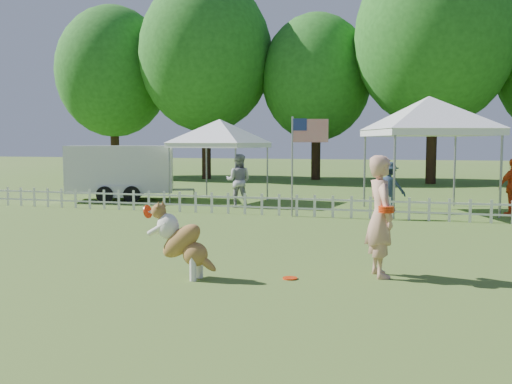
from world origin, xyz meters
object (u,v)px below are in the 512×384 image
at_px(canopy_tent_right, 428,156).
at_px(flag_pole, 292,167).
at_px(spectator_b, 389,187).
at_px(cargo_trailer, 121,172).
at_px(frisbee_on_turf, 290,278).
at_px(spectator_a, 239,181).
at_px(canopy_tent_left, 220,162).
at_px(dog, 182,241).
at_px(handler, 381,216).

xyz_separation_m(canopy_tent_right, flag_pole, (-3.57, -2.12, -0.28)).
bearing_deg(flag_pole, spectator_b, 16.11).
height_order(cargo_trailer, spectator_b, cargo_trailer).
bearing_deg(spectator_b, cargo_trailer, 6.36).
height_order(frisbee_on_turf, spectator_a, spectator_a).
bearing_deg(spectator_b, flag_pole, 46.91).
bearing_deg(spectator_b, canopy_tent_left, -0.49).
xyz_separation_m(dog, frisbee_on_turf, (1.57, 0.38, -0.55)).
distance_m(cargo_trailer, spectator_a, 4.73).
distance_m(handler, spectator_b, 8.28).
bearing_deg(spectator_b, frisbee_on_turf, 95.46).
bearing_deg(cargo_trailer, dog, -79.27).
bearing_deg(spectator_b, canopy_tent_right, -149.69).
relative_size(frisbee_on_turf, flag_pole, 0.08).
bearing_deg(canopy_tent_left, dog, -64.44).
xyz_separation_m(handler, spectator_b, (-0.31, 8.27, -0.19)).
bearing_deg(cargo_trailer, spectator_b, -28.27).
distance_m(frisbee_on_turf, spectator_a, 9.54).
bearing_deg(canopy_tent_left, canopy_tent_right, 1.36).
relative_size(dog, spectator_b, 0.76).
bearing_deg(frisbee_on_turf, spectator_b, 83.72).
bearing_deg(frisbee_on_turf, canopy_tent_right, 77.52).
xyz_separation_m(canopy_tent_left, flag_pole, (3.18, -3.00, -0.01)).
height_order(dog, spectator_a, spectator_a).
relative_size(frisbee_on_turf, canopy_tent_right, 0.07).
relative_size(canopy_tent_right, spectator_b, 2.24).
bearing_deg(dog, canopy_tent_right, 77.05).
height_order(handler, dog, handler).
xyz_separation_m(handler, spectator_a, (-4.92, 8.22, -0.09)).
relative_size(handler, frisbee_on_turf, 8.30).
xyz_separation_m(dog, spectator_a, (-2.07, 9.16, 0.28)).
bearing_deg(canopy_tent_right, flag_pole, -169.84).
bearing_deg(flag_pole, handler, -85.63).
bearing_deg(handler, spectator_a, 9.61).
relative_size(canopy_tent_right, cargo_trailer, 0.74).
bearing_deg(cargo_trailer, canopy_tent_right, -25.75).
height_order(dog, canopy_tent_right, canopy_tent_right).
xyz_separation_m(frisbee_on_turf, flag_pole, (-1.54, 7.06, 1.36)).
relative_size(dog, canopy_tent_left, 0.41).
relative_size(dog, frisbee_on_turf, 5.03).
xyz_separation_m(cargo_trailer, flag_pole, (6.73, -2.64, 0.39)).
bearing_deg(canopy_tent_left, frisbee_on_turf, -56.10).
height_order(canopy_tent_right, spectator_a, canopy_tent_right).
height_order(frisbee_on_turf, spectator_b, spectator_b).
distance_m(canopy_tent_right, spectator_a, 5.74).
xyz_separation_m(frisbee_on_turf, canopy_tent_left, (-4.72, 10.06, 1.37)).
bearing_deg(canopy_tent_right, dog, -131.22).
distance_m(canopy_tent_left, canopy_tent_right, 6.81).
relative_size(cargo_trailer, spectator_b, 3.03).
bearing_deg(spectator_b, handler, 103.87).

